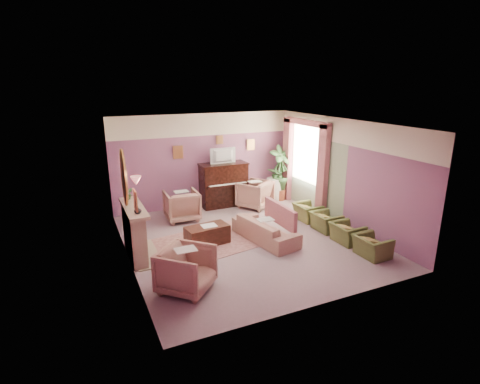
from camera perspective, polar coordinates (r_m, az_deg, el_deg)
name	(u,v)px	position (r m, az deg, el deg)	size (l,w,h in m)	color
floor	(246,240)	(9.15, 0.98, -7.31)	(5.50, 6.00, 0.01)	gray
ceiling	(247,123)	(8.42, 1.08, 10.42)	(5.50, 6.00, 0.01)	white
wall_back	(204,160)	(11.38, -5.51, 4.81)	(5.50, 0.02, 2.80)	slate
wall_front	(326,229)	(6.25, 13.03, -5.48)	(5.50, 0.02, 2.80)	slate
wall_left	(124,199)	(7.94, -17.20, -1.05)	(0.02, 6.00, 2.80)	slate
wall_right	(342,173)	(10.14, 15.22, 2.85)	(0.02, 6.00, 2.80)	slate
picture_rail_band	(203,125)	(11.21, -5.65, 10.19)	(5.50, 0.01, 0.65)	white
stripe_panel	(311,174)	(11.20, 10.84, 2.69)	(0.01, 3.00, 2.15)	#99AE8A
fireplace_surround	(134,233)	(8.42, -15.82, -6.06)	(0.30, 1.40, 1.10)	tan
fireplace_inset	(139,239)	(8.49, -15.07, -6.91)	(0.18, 0.72, 0.68)	black
fire_ember	(142,246)	(8.57, -14.72, -7.98)	(0.06, 0.54, 0.10)	#E45500
mantel_shelf	(134,208)	(8.23, -15.92, -2.36)	(0.40, 1.55, 0.07)	tan
hearth	(145,254)	(8.66, -14.22, -9.18)	(0.55, 1.50, 0.02)	tan
mirror_frame	(124,178)	(8.03, -17.28, 2.11)	(0.04, 0.72, 1.20)	tan
mirror_glass	(125,177)	(8.03, -17.11, 2.13)	(0.01, 0.60, 1.06)	white
sconce_shade	(136,181)	(6.98, -15.58, 1.70)	(0.20, 0.20, 0.16)	#DD756C
piano	(224,185)	(11.44, -2.51, 1.06)	(1.40, 0.60, 1.30)	black
piano_keyshelf	(228,186)	(11.11, -1.84, 0.97)	(1.30, 0.12, 0.06)	black
piano_keys	(228,184)	(11.10, -1.84, 1.17)	(1.20, 0.08, 0.02)	white
piano_top	(223,164)	(11.28, -2.56, 4.29)	(1.45, 0.65, 0.04)	black
television	(224,155)	(11.18, -2.48, 5.70)	(0.80, 0.12, 0.48)	black
print_back_left	(178,152)	(11.06, -9.43, 6.01)	(0.30, 0.03, 0.38)	tan
print_back_right	(251,145)	(11.86, 1.64, 7.22)	(0.26, 0.03, 0.34)	tan
print_back_mid	(220,140)	(11.41, -3.13, 7.95)	(0.22, 0.03, 0.26)	tan
print_left_wall	(135,200)	(6.71, -15.67, -1.23)	(0.03, 0.28, 0.36)	tan
window_blind	(307,152)	(11.25, 10.13, 6.05)	(0.03, 1.40, 1.80)	silver
curtain_left	(323,172)	(10.56, 12.48, 3.01)	(0.16, 0.34, 2.60)	#A45760
curtain_right	(288,160)	(12.04, 7.25, 4.91)	(0.16, 0.34, 2.60)	#A45760
pelmet	(306,122)	(11.09, 10.01, 10.40)	(0.16, 2.20, 0.16)	#A45760
mantel_plant	(129,193)	(8.70, -16.52, -0.22)	(0.16, 0.16, 0.28)	#3A6936
mantel_vase	(138,210)	(7.73, -15.32, -2.69)	(0.16, 0.16, 0.16)	white
area_rug	(209,242)	(9.05, -4.80, -7.59)	(2.50, 1.80, 0.01)	#A56B66
coffee_table	(207,235)	(8.88, -5.02, -6.54)	(1.00, 0.50, 0.45)	#3A1A11
table_paper	(209,226)	(8.81, -4.75, -5.12)	(0.35, 0.28, 0.01)	white
sofa	(265,225)	(9.02, 3.87, -5.11)	(0.62, 1.85, 0.75)	tan
sofa_throw	(280,214)	(9.13, 6.11, -3.39)	(0.09, 1.40, 0.51)	#A45760
floral_armchair_left	(182,204)	(10.41, -8.87, -1.80)	(0.88, 0.88, 0.91)	tan
floral_armchair_right	(255,193)	(11.31, 2.28, -0.12)	(0.88, 0.88, 0.91)	tan
floral_armchair_front	(186,267)	(6.98, -8.18, -11.31)	(0.88, 0.88, 0.91)	tan
olive_chair_a	(372,243)	(8.71, 19.51, -7.35)	(0.50, 0.72, 0.62)	#586330
olive_chair_b	(347,230)	(9.26, 16.03, -5.60)	(0.50, 0.72, 0.62)	#586330
olive_chair_c	(326,219)	(9.85, 12.96, -4.02)	(0.50, 0.72, 0.62)	#586330
olive_chair_d	(308,209)	(10.47, 10.27, -2.62)	(0.50, 0.72, 0.62)	#586330
side_table	(275,189)	(12.17, 5.30, 0.50)	(0.52, 0.52, 0.70)	silver
side_plant_big	(275,173)	(12.04, 5.36, 2.88)	(0.30, 0.30, 0.34)	#3A6936
side_plant_small	(280,174)	(12.02, 6.09, 2.69)	(0.16, 0.16, 0.28)	#3A6936
palm_pot	(280,195)	(12.18, 6.08, -0.40)	(0.34, 0.34, 0.34)	#984529
palm_plant	(281,168)	(11.96, 6.21, 3.69)	(0.76, 0.76, 1.44)	#3A6936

